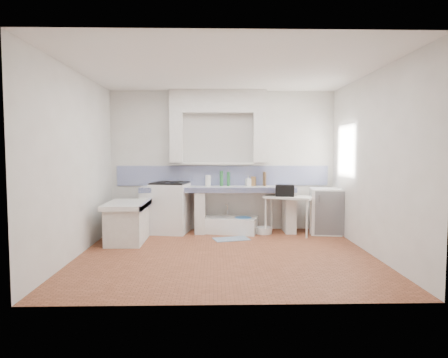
{
  "coord_description": "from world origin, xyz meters",
  "views": [
    {
      "loc": [
        -0.16,
        -5.97,
        1.59
      ],
      "look_at": [
        0.0,
        1.0,
        1.1
      ],
      "focal_mm": 31.54,
      "sensor_mm": 36.0,
      "label": 1
    }
  ],
  "objects_px": {
    "fridge": "(325,211)",
    "sink": "(228,225)",
    "side_table": "(288,215)",
    "stove": "(170,208)"
  },
  "relations": [
    {
      "from": "stove",
      "to": "sink",
      "type": "bearing_deg",
      "value": 11.03
    },
    {
      "from": "stove",
      "to": "fridge",
      "type": "relative_size",
      "value": 1.1
    },
    {
      "from": "stove",
      "to": "side_table",
      "type": "bearing_deg",
      "value": 4.84
    },
    {
      "from": "stove",
      "to": "side_table",
      "type": "height_order",
      "value": "stove"
    },
    {
      "from": "fridge",
      "to": "side_table",
      "type": "bearing_deg",
      "value": -166.09
    },
    {
      "from": "stove",
      "to": "sink",
      "type": "height_order",
      "value": "stove"
    },
    {
      "from": "sink",
      "to": "side_table",
      "type": "relative_size",
      "value": 1.28
    },
    {
      "from": "sink",
      "to": "side_table",
      "type": "height_order",
      "value": "side_table"
    },
    {
      "from": "fridge",
      "to": "sink",
      "type": "bearing_deg",
      "value": -176.22
    },
    {
      "from": "stove",
      "to": "fridge",
      "type": "height_order",
      "value": "stove"
    }
  ]
}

